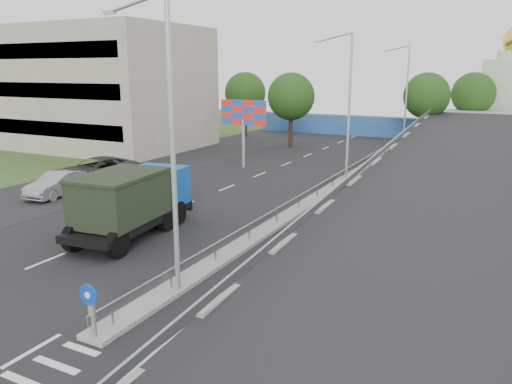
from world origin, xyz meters
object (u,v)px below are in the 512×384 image
Objects in this scene: sign_bollard at (91,310)px; parked_car_c at (97,170)px; lamp_post_mid at (347,100)px; billboard at (243,116)px; lamp_post_near at (167,132)px; lamp_post_far at (405,90)px; dump_truck at (132,199)px; parked_car_b at (58,184)px.

parked_car_c is (-15.93, 16.47, -0.18)m from sign_bollard.
lamp_post_mid is 9.47m from billboard.
lamp_post_near is 1.00× the size of lamp_post_far.
dump_truck is at bearing 141.73° from lamp_post_near.
sign_bollard is 0.17× the size of lamp_post_mid.
sign_bollard is 19.32m from parked_car_b.
lamp_post_far reaches higher than dump_truck.
parked_car_b is at bearing 151.10° from lamp_post_near.
lamp_post_mid reaches higher than parked_car_c.
sign_bollard is at bearing -36.44° from parked_car_c.
parked_car_b is 4.40m from parked_car_c.
lamp_post_near is at bearing -67.51° from billboard.
lamp_post_near is at bearing -44.49° from dump_truck.
billboard is 15.30m from parked_car_b.
lamp_post_mid is 1.65× the size of parked_car_c.
parked_car_c is at bearing 141.74° from lamp_post_near.
lamp_post_near and lamp_post_mid have the same top height.
lamp_post_mid is 17.03m from dump_truck.
lamp_post_far is 36.22m from dump_truck.
dump_truck reaches higher than sign_bollard.
lamp_post_far is 20.24m from billboard.
sign_bollard is 0.35× the size of parked_car_b.
lamp_post_far is at bearing 90.00° from lamp_post_near.
billboard is at bearing 94.97° from dump_truck.
billboard is (-9.11, 22.00, -1.62)m from lamp_post_near.
lamp_post_mid is 2.14× the size of parked_car_b.
lamp_post_far is 1.33× the size of dump_truck.
dump_truck is 1.24× the size of parked_car_c.
lamp_post_mid is 1.83× the size of billboard.
parked_car_b is (-6.01, -13.66, -3.41)m from billboard.
sign_bollard reaches higher than parked_car_c.
sign_bollard reaches higher than parked_car_b.
lamp_post_far is 32.09m from parked_car_c.
lamp_post_near is 1.33× the size of dump_truck.
lamp_post_near reaches higher than parked_car_b.
lamp_post_near is 1.65× the size of parked_car_c.
sign_bollard is 0.17× the size of lamp_post_near.
dump_truck is at bearing -28.99° from parked_car_b.
parked_car_c is at bearing -120.38° from lamp_post_far.
lamp_post_far is (0.11, 43.83, 4.77)m from sign_bollard.
sign_bollard is 44.08m from lamp_post_far.
lamp_post_mid is at bearing -12.38° from billboard.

